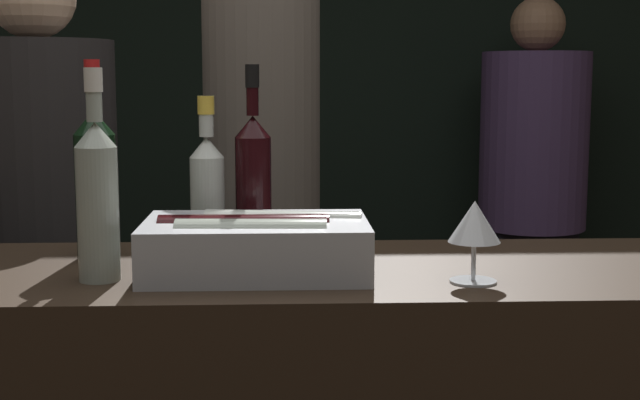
{
  "coord_description": "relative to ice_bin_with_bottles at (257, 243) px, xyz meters",
  "views": [
    {
      "loc": [
        -0.07,
        -1.33,
        1.34
      ],
      "look_at": [
        0.0,
        0.29,
        1.11
      ],
      "focal_mm": 50.0,
      "sensor_mm": 36.0,
      "label": 1
    }
  ],
  "objects": [
    {
      "name": "wine_glass",
      "position": [
        0.37,
        -0.08,
        0.05
      ],
      "size": [
        0.09,
        0.09,
        0.14
      ],
      "color": "silver",
      "rests_on": "bar_counter"
    },
    {
      "name": "person_in_hoodie",
      "position": [
        -0.55,
        0.67,
        -0.14
      ],
      "size": [
        0.38,
        0.38,
        1.63
      ],
      "rotation": [
        0.0,
        0.0,
        -0.67
      ],
      "color": "black",
      "rests_on": "ground_plane"
    },
    {
      "name": "person_grey_polo",
      "position": [
        1.03,
        1.91,
        -0.15
      ],
      "size": [
        0.42,
        0.42,
        1.64
      ],
      "rotation": [
        0.0,
        0.0,
        -0.52
      ],
      "color": "black",
      "rests_on": "ground_plane"
    },
    {
      "name": "red_wine_bottle_burgundy",
      "position": [
        -0.31,
        0.14,
        0.1
      ],
      "size": [
        0.08,
        0.08,
        0.38
      ],
      "color": "black",
      "rests_on": "bar_counter"
    },
    {
      "name": "ice_bin_with_bottles",
      "position": [
        0.0,
        0.0,
        0.0
      ],
      "size": [
        0.39,
        0.26,
        0.11
      ],
      "color": "#B7BABF",
      "rests_on": "bar_counter"
    },
    {
      "name": "rose_wine_bottle",
      "position": [
        -0.1,
        0.23,
        0.07
      ],
      "size": [
        0.07,
        0.07,
        0.31
      ],
      "color": "#B2B7AD",
      "rests_on": "bar_counter"
    },
    {
      "name": "white_wine_bottle",
      "position": [
        -0.27,
        -0.04,
        0.09
      ],
      "size": [
        0.07,
        0.07,
        0.36
      ],
      "color": "#9EA899",
      "rests_on": "bar_counter"
    },
    {
      "name": "red_wine_bottle_black_foil",
      "position": [
        -0.01,
        0.25,
        0.09
      ],
      "size": [
        0.07,
        0.07,
        0.37
      ],
      "color": "black",
      "rests_on": "bar_counter"
    },
    {
      "name": "wall_back_chalkboard",
      "position": [
        0.11,
        2.3,
        0.35
      ],
      "size": [
        6.4,
        0.06,
        2.8
      ],
      "color": "black",
      "rests_on": "ground_plane"
    },
    {
      "name": "person_blond_tee",
      "position": [
        -0.01,
        0.92,
        -0.03
      ],
      "size": [
        0.32,
        0.32,
        1.8
      ],
      "rotation": [
        0.0,
        0.0,
        0.88
      ],
      "color": "black",
      "rests_on": "ground_plane"
    }
  ]
}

